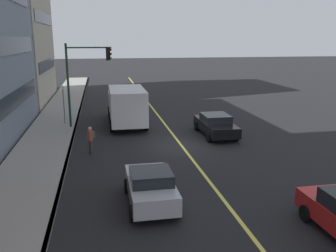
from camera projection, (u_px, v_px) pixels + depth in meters
name	position (u px, v px, depth m)	size (l,w,h in m)	color
ground	(181.00, 145.00, 22.40)	(200.00, 200.00, 0.00)	black
sidewalk_slab	(42.00, 151.00, 20.91)	(80.00, 3.33, 0.15)	gray
curb_edge	(70.00, 150.00, 21.19)	(80.00, 0.16, 0.15)	slate
lane_stripe_center	(181.00, 145.00, 22.40)	(80.00, 0.16, 0.01)	#D8CC4C
car_black	(216.00, 125.00, 24.44)	(4.65, 2.05, 1.44)	black
car_silver	(151.00, 186.00, 14.24)	(3.84, 1.89, 1.47)	#A8AAB2
truck_white	(126.00, 105.00, 27.33)	(7.30, 2.68, 2.86)	silver
pedestrian_with_backpack	(91.00, 138.00, 20.56)	(0.42, 0.45, 1.56)	#383838
traffic_light_mast	(84.00, 72.00, 25.66)	(0.28, 3.23, 6.08)	#1E3823
street_sign_post	(64.00, 102.00, 26.95)	(0.60, 0.08, 3.00)	slate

